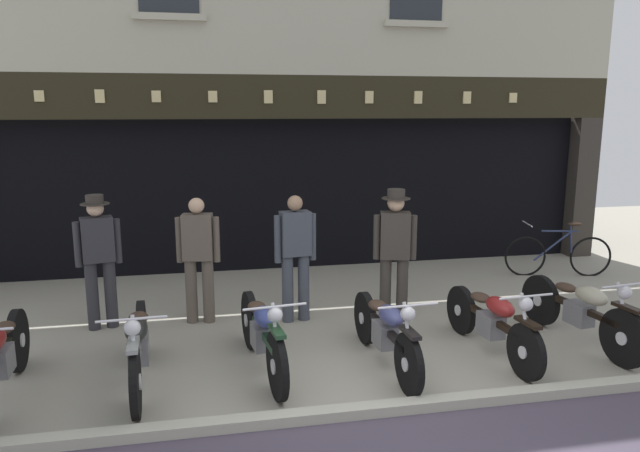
# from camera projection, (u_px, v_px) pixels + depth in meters

# --- Properties ---
(shop_facade) EXTENTS (11.72, 4.42, 6.54)m
(shop_facade) POSITION_uv_depth(u_px,v_px,m) (279.00, 160.00, 11.75)
(shop_facade) COLOR black
(shop_facade) RESTS_ON ground
(motorcycle_left) EXTENTS (0.62, 1.98, 0.93)m
(motorcycle_left) POSITION_uv_depth(u_px,v_px,m) (138.00, 345.00, 5.92)
(motorcycle_left) COLOR black
(motorcycle_left) RESTS_ON ground
(motorcycle_center_left) EXTENTS (0.62, 2.00, 0.93)m
(motorcycle_center_left) POSITION_uv_depth(u_px,v_px,m) (262.00, 333.00, 6.24)
(motorcycle_center_left) COLOR black
(motorcycle_center_left) RESTS_ON ground
(motorcycle_center) EXTENTS (0.62, 1.97, 0.90)m
(motorcycle_center) POSITION_uv_depth(u_px,v_px,m) (386.00, 330.00, 6.36)
(motorcycle_center) COLOR black
(motorcycle_center) RESTS_ON ground
(motorcycle_center_right) EXTENTS (0.62, 1.95, 0.90)m
(motorcycle_center_right) POSITION_uv_depth(u_px,v_px,m) (492.00, 321.00, 6.67)
(motorcycle_center_right) COLOR black
(motorcycle_center_right) RESTS_ON ground
(motorcycle_right) EXTENTS (0.62, 2.01, 0.92)m
(motorcycle_right) POSITION_uv_depth(u_px,v_px,m) (581.00, 310.00, 6.97)
(motorcycle_right) COLOR black
(motorcycle_right) RESTS_ON ground
(salesman_left) EXTENTS (0.55, 0.35, 1.72)m
(salesman_left) POSITION_uv_depth(u_px,v_px,m) (99.00, 255.00, 7.39)
(salesman_left) COLOR #2D2D33
(salesman_left) RESTS_ON ground
(shopkeeper_center) EXTENTS (0.55, 0.27, 1.66)m
(shopkeeper_center) POSITION_uv_depth(u_px,v_px,m) (198.00, 254.00, 7.61)
(shopkeeper_center) COLOR brown
(shopkeeper_center) RESTS_ON ground
(salesman_right) EXTENTS (0.56, 0.27, 1.68)m
(salesman_right) POSITION_uv_depth(u_px,v_px,m) (295.00, 252.00, 7.66)
(salesman_right) COLOR #3D424C
(salesman_right) RESTS_ON ground
(assistant_far_right) EXTENTS (0.55, 0.37, 1.76)m
(assistant_far_right) POSITION_uv_depth(u_px,v_px,m) (395.00, 248.00, 7.67)
(assistant_far_right) COLOR #38332D
(assistant_far_right) RESTS_ON ground
(advert_board_near) EXTENTS (0.73, 0.03, 1.04)m
(advert_board_near) POSITION_uv_depth(u_px,v_px,m) (408.00, 162.00, 10.60)
(advert_board_near) COLOR silver
(advert_board_far) EXTENTS (0.64, 0.03, 0.92)m
(advert_board_far) POSITION_uv_depth(u_px,v_px,m) (475.00, 160.00, 10.85)
(advert_board_far) COLOR beige
(leaning_bicycle) EXTENTS (1.73, 0.59, 0.93)m
(leaning_bicycle) POSITION_uv_depth(u_px,v_px,m) (558.00, 254.00, 9.88)
(leaning_bicycle) COLOR black
(leaning_bicycle) RESTS_ON ground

